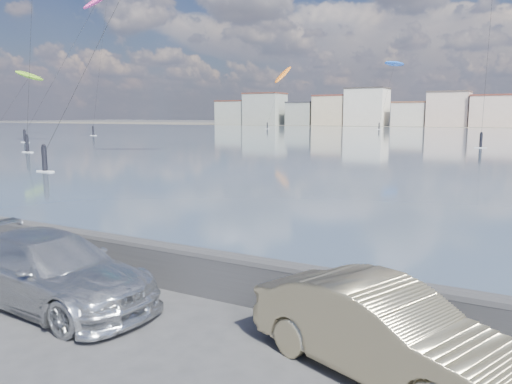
# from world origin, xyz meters

# --- Properties ---
(ground) EXTENTS (700.00, 700.00, 0.00)m
(ground) POSITION_xyz_m (0.00, 0.00, 0.00)
(ground) COLOR #333335
(ground) RESTS_ON ground
(bay_water) EXTENTS (500.00, 177.00, 0.00)m
(bay_water) POSITION_xyz_m (0.00, 91.50, 0.01)
(bay_water) COLOR #425767
(bay_water) RESTS_ON ground
(seawall) EXTENTS (400.00, 0.36, 1.08)m
(seawall) POSITION_xyz_m (0.00, 2.70, 0.58)
(seawall) COLOR #28282B
(seawall) RESTS_ON ground
(car_silver) EXTENTS (5.32, 2.39, 1.51)m
(car_silver) POSITION_xyz_m (-2.09, 0.64, 0.76)
(car_silver) COLOR silver
(car_silver) RESTS_ON ground
(car_champagne) EXTENTS (4.63, 2.94, 1.44)m
(car_champagne) POSITION_xyz_m (4.79, 1.20, 0.72)
(car_champagne) COLOR tan
(car_champagne) RESTS_ON ground
(kitesurfer_4) EXTENTS (4.98, 17.38, 25.14)m
(kitesurfer_4) POSITION_xyz_m (-57.35, 55.17, 22.12)
(kitesurfer_4) COLOR #E5338C
(kitesurfer_4) RESTS_ON ground
(kitesurfer_6) EXTENTS (6.93, 13.74, 13.63)m
(kitesurfer_6) POSITION_xyz_m (-87.42, 64.30, 12.11)
(kitesurfer_6) COLOR #8CD826
(kitesurfer_6) RESTS_ON ground
(kitesurfer_10) EXTENTS (5.35, 12.91, 19.57)m
(kitesurfer_10) POSITION_xyz_m (-30.71, 142.65, 18.66)
(kitesurfer_10) COLOR blue
(kitesurfer_10) RESTS_ON ground
(kitesurfer_15) EXTENTS (5.46, 20.62, 20.42)m
(kitesurfer_15) POSITION_xyz_m (-65.85, 141.01, 16.78)
(kitesurfer_15) COLOR orange
(kitesurfer_15) RESTS_ON ground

